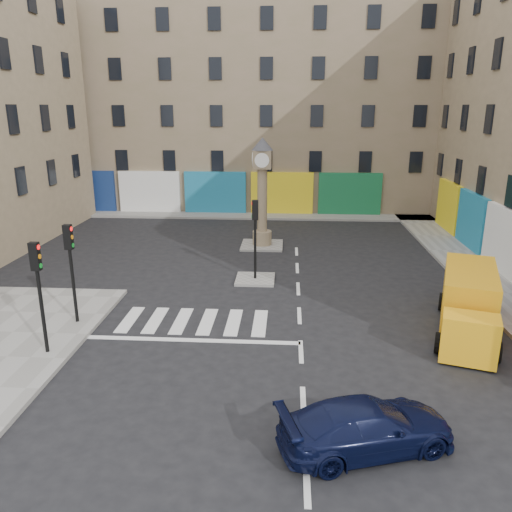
# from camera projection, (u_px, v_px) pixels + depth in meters

# --- Properties ---
(ground) EXTENTS (120.00, 120.00, 0.00)m
(ground) POSITION_uv_depth(u_px,v_px,m) (302.00, 367.00, 15.66)
(ground) COLOR black
(ground) RESTS_ON ground
(sidewalk_right) EXTENTS (2.60, 30.00, 0.15)m
(sidewalk_right) POSITION_uv_depth(u_px,v_px,m) (473.00, 270.00, 24.65)
(sidewalk_right) COLOR gray
(sidewalk_right) RESTS_ON ground
(sidewalk_far) EXTENTS (32.00, 2.40, 0.15)m
(sidewalk_far) POSITION_uv_depth(u_px,v_px,m) (241.00, 215.00, 37.11)
(sidewalk_far) COLOR gray
(sidewalk_far) RESTS_ON ground
(island_near) EXTENTS (1.80, 1.80, 0.12)m
(island_near) POSITION_uv_depth(u_px,v_px,m) (255.00, 279.00, 23.42)
(island_near) COLOR gray
(island_near) RESTS_ON ground
(island_far) EXTENTS (2.40, 2.40, 0.12)m
(island_far) POSITION_uv_depth(u_px,v_px,m) (262.00, 245.00, 29.15)
(island_far) COLOR gray
(island_far) RESTS_ON ground
(building_far) EXTENTS (32.00, 10.00, 17.00)m
(building_far) POSITION_uv_depth(u_px,v_px,m) (247.00, 98.00, 40.23)
(building_far) COLOR #826C56
(building_far) RESTS_ON ground
(traffic_light_left_near) EXTENTS (0.28, 0.22, 3.70)m
(traffic_light_left_near) POSITION_uv_depth(u_px,v_px,m) (38.00, 280.00, 15.62)
(traffic_light_left_near) COLOR black
(traffic_light_left_near) RESTS_ON sidewalk_left
(traffic_light_left_far) EXTENTS (0.28, 0.22, 3.70)m
(traffic_light_left_far) POSITION_uv_depth(u_px,v_px,m) (70.00, 258.00, 17.91)
(traffic_light_left_far) COLOR black
(traffic_light_left_far) RESTS_ON sidewalk_left
(traffic_light_island) EXTENTS (0.28, 0.22, 3.70)m
(traffic_light_island) POSITION_uv_depth(u_px,v_px,m) (255.00, 227.00, 22.69)
(traffic_light_island) COLOR black
(traffic_light_island) RESTS_ON island_near
(clock_pillar) EXTENTS (1.20, 1.20, 6.10)m
(clock_pillar) POSITION_uv_depth(u_px,v_px,m) (262.00, 186.00, 28.14)
(clock_pillar) COLOR #917C5F
(clock_pillar) RESTS_ON island_far
(navy_sedan) EXTENTS (4.56, 2.95, 1.23)m
(navy_sedan) POSITION_uv_depth(u_px,v_px,m) (367.00, 426.00, 11.75)
(navy_sedan) COLOR black
(navy_sedan) RESTS_ON ground
(yellow_van) EXTENTS (3.41, 6.10, 2.13)m
(yellow_van) POSITION_uv_depth(u_px,v_px,m) (469.00, 303.00, 17.95)
(yellow_van) COLOR #FFAF15
(yellow_van) RESTS_ON ground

